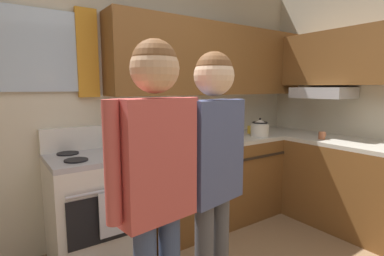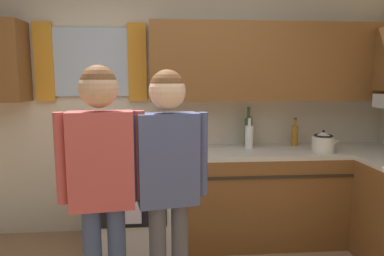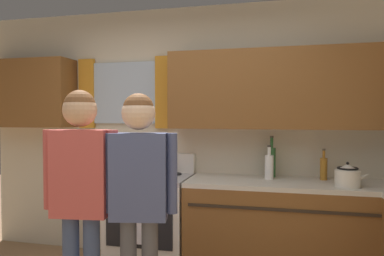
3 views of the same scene
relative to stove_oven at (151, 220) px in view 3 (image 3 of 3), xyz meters
name	(u,v)px [view 3 (image 3 of 3)]	position (x,y,z in m)	size (l,w,h in m)	color
back_wall_unit	(196,117)	(0.39, 0.27, 1.01)	(4.60, 0.42, 2.60)	beige
kitchen_counter_run	(355,250)	(1.79, -0.36, -0.02)	(2.21, 1.91, 0.90)	brown
stove_oven	(151,220)	(0.00, 0.00, 0.00)	(0.75, 0.67, 1.10)	silver
bottle_wine_green	(272,161)	(1.15, 0.20, 0.58)	(0.08, 0.08, 0.39)	#2D6633
bottle_oil_amber	(324,168)	(1.61, 0.16, 0.54)	(0.06, 0.06, 0.29)	#B27223
bottle_milk_white	(269,166)	(1.13, 0.09, 0.55)	(0.08, 0.08, 0.31)	white
mug_mustard_yellow	(353,178)	(1.84, 0.05, 0.48)	(0.12, 0.08, 0.09)	gold
stovetop_kettle	(348,176)	(1.76, -0.15, 0.53)	(0.27, 0.20, 0.21)	silver
adult_left	(81,182)	(-0.06, -1.17, 0.57)	(0.51, 0.22, 1.65)	#38476B
adult_in_plaid	(139,186)	(0.33, -1.12, 0.56)	(0.50, 0.22, 1.63)	#4C4C51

